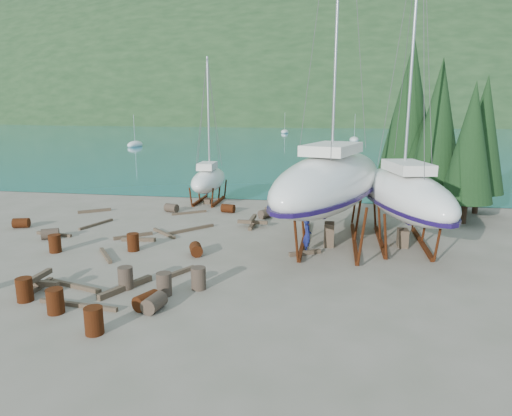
% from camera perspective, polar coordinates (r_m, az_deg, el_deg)
% --- Properties ---
extents(ground, '(600.00, 600.00, 0.00)m').
position_cam_1_polar(ground, '(21.02, -7.70, -6.95)').
color(ground, '#6B6554').
rests_on(ground, ground).
extents(bay_water, '(700.00, 700.00, 0.00)m').
position_cam_1_polar(bay_water, '(334.02, 8.92, 11.05)').
color(bay_water, '#18727B').
rests_on(bay_water, ground).
extents(far_hill, '(800.00, 360.00, 110.00)m').
position_cam_1_polar(far_hill, '(339.01, 8.94, 11.07)').
color(far_hill, '#1B3319').
rests_on(far_hill, ground).
extents(far_house_left, '(6.60, 5.60, 5.60)m').
position_cam_1_polar(far_house_left, '(219.13, -7.91, 11.22)').
color(far_house_left, beige).
rests_on(far_house_left, ground).
extents(far_house_center, '(6.60, 5.60, 5.60)m').
position_cam_1_polar(far_house_center, '(210.55, 2.73, 11.28)').
color(far_house_center, beige).
rests_on(far_house_center, ground).
extents(far_house_right, '(6.60, 5.60, 5.60)m').
position_cam_1_polar(far_house_right, '(210.29, 16.63, 10.79)').
color(far_house_right, beige).
rests_on(far_house_right, ground).
extents(cypress_near_right, '(3.60, 3.60, 10.00)m').
position_cam_1_polar(cypress_near_right, '(31.57, 21.81, 9.47)').
color(cypress_near_right, black).
rests_on(cypress_near_right, ground).
extents(cypress_mid_right, '(3.06, 3.06, 8.50)m').
position_cam_1_polar(cypress_mid_right, '(30.02, 25.26, 7.39)').
color(cypress_mid_right, black).
rests_on(cypress_mid_right, ground).
extents(cypress_back_left, '(4.14, 4.14, 11.50)m').
position_cam_1_polar(cypress_back_left, '(33.25, 18.65, 11.31)').
color(cypress_back_left, black).
rests_on(cypress_back_left, ground).
extents(cypress_far_right, '(3.24, 3.24, 9.00)m').
position_cam_1_polar(cypress_far_right, '(33.29, 26.48, 8.16)').
color(cypress_far_right, black).
rests_on(cypress_far_right, ground).
extents(moored_boat_left, '(2.00, 5.00, 6.05)m').
position_cam_1_polar(moored_boat_left, '(87.00, -14.88, 7.67)').
color(moored_boat_left, white).
rests_on(moored_boat_left, ground).
extents(moored_boat_mid, '(2.00, 5.00, 6.05)m').
position_cam_1_polar(moored_boat_mid, '(99.18, 12.17, 8.33)').
color(moored_boat_mid, white).
rests_on(moored_boat_mid, ground).
extents(moored_boat_far, '(2.00, 5.00, 6.05)m').
position_cam_1_polar(moored_boat_far, '(129.82, 3.61, 9.47)').
color(moored_boat_far, white).
rests_on(moored_boat_far, ground).
extents(large_sailboat_near, '(7.45, 13.38, 20.23)m').
position_cam_1_polar(large_sailboat_near, '(23.67, 9.36, 3.31)').
color(large_sailboat_near, white).
rests_on(large_sailboat_near, ground).
extents(large_sailboat_far, '(5.26, 10.67, 16.24)m').
position_cam_1_polar(large_sailboat_far, '(24.43, 18.04, 1.72)').
color(large_sailboat_far, white).
rests_on(large_sailboat_far, ground).
extents(small_sailboat_shore, '(2.30, 6.63, 10.50)m').
position_cam_1_polar(small_sailboat_shore, '(34.07, -5.95, 3.57)').
color(small_sailboat_shore, white).
rests_on(small_sailboat_shore, ground).
extents(worker, '(0.53, 0.69, 1.69)m').
position_cam_1_polar(worker, '(22.45, 6.42, -3.40)').
color(worker, navy).
rests_on(worker, ground).
extents(drum_1, '(0.72, 0.97, 0.58)m').
position_cam_1_polar(drum_1, '(16.58, -12.60, -11.50)').
color(drum_1, '#2D2823').
rests_on(drum_1, ground).
extents(drum_2, '(1.00, 0.79, 0.58)m').
position_cam_1_polar(drum_2, '(30.27, -27.29, -1.67)').
color(drum_2, '#5A2C0F').
rests_on(drum_2, ground).
extents(drum_3, '(0.58, 0.58, 0.88)m').
position_cam_1_polar(drum_3, '(15.48, -19.61, -13.13)').
color(drum_3, '#5A2C0F').
rests_on(drum_3, ground).
extents(drum_4, '(0.96, 0.72, 0.58)m').
position_cam_1_polar(drum_4, '(30.85, -3.52, -0.05)').
color(drum_4, '#5A2C0F').
rests_on(drum_4, ground).
extents(drum_5, '(0.58, 0.58, 0.88)m').
position_cam_1_polar(drum_5, '(18.09, -7.20, -8.70)').
color(drum_5, '#2D2823').
rests_on(drum_5, ground).
extents(drum_6, '(0.87, 1.04, 0.58)m').
position_cam_1_polar(drum_6, '(22.15, -7.51, -5.14)').
color(drum_6, '#5A2C0F').
rests_on(drum_6, ground).
extents(drum_8, '(0.58, 0.58, 0.88)m').
position_cam_1_polar(drum_8, '(24.43, -23.84, -4.08)').
color(drum_8, '#5A2C0F').
rests_on(drum_8, ground).
extents(drum_9, '(1.01, 0.81, 0.58)m').
position_cam_1_polar(drum_9, '(31.48, -10.52, 0.02)').
color(drum_9, '#2D2823').
rests_on(drum_9, ground).
extents(drum_10, '(0.58, 0.58, 0.88)m').
position_cam_1_polar(drum_10, '(17.39, -23.81, -10.60)').
color(drum_10, '#5A2C0F').
rests_on(drum_10, ground).
extents(drum_11, '(0.97, 1.05, 0.58)m').
position_cam_1_polar(drum_11, '(29.27, 1.18, -0.71)').
color(drum_11, '#2D2823').
rests_on(drum_11, ground).
extents(drum_12, '(0.89, 1.04, 0.58)m').
position_cam_1_polar(drum_12, '(16.81, -13.51, -11.20)').
color(drum_12, '#5A2C0F').
rests_on(drum_12, ground).
extents(drum_13, '(0.58, 0.58, 0.88)m').
position_cam_1_polar(drum_13, '(18.89, -26.95, -9.08)').
color(drum_13, '#5A2C0F').
rests_on(drum_13, ground).
extents(drum_14, '(0.58, 0.58, 0.88)m').
position_cam_1_polar(drum_14, '(23.39, -15.11, -4.14)').
color(drum_14, '#5A2C0F').
rests_on(drum_14, ground).
extents(drum_15, '(1.05, 0.93, 0.58)m').
position_cam_1_polar(drum_15, '(27.01, -24.33, -2.95)').
color(drum_15, '#2D2823').
rests_on(drum_15, ground).
extents(drum_16, '(0.58, 0.58, 0.88)m').
position_cam_1_polar(drum_16, '(18.69, -15.99, -8.40)').
color(drum_16, '#2D2823').
rests_on(drum_16, ground).
extents(drum_17, '(0.58, 0.58, 0.88)m').
position_cam_1_polar(drum_17, '(17.73, -11.41, -9.31)').
color(drum_17, '#2D2823').
rests_on(drum_17, ground).
extents(timber_0, '(2.04, 1.48, 0.14)m').
position_cam_1_polar(timber_0, '(30.84, -8.33, -0.58)').
color(timber_0, brown).
rests_on(timber_0, ground).
extents(timber_1, '(1.53, 1.00, 0.19)m').
position_cam_1_polar(timber_1, '(22.20, 6.14, -5.59)').
color(timber_1, brown).
rests_on(timber_1, ground).
extents(timber_2, '(1.84, 1.44, 0.19)m').
position_cam_1_polar(timber_2, '(32.88, -19.53, -0.32)').
color(timber_2, brown).
rests_on(timber_2, ground).
extents(timber_3, '(3.13, 0.43, 0.15)m').
position_cam_1_polar(timber_3, '(17.74, -21.35, -11.22)').
color(timber_3, brown).
rests_on(timber_3, ground).
extents(timber_4, '(1.72, 1.54, 0.17)m').
position_cam_1_polar(timber_4, '(25.87, -15.10, -3.37)').
color(timber_4, brown).
rests_on(timber_4, ground).
extents(timber_5, '(2.51, 0.84, 0.16)m').
position_cam_1_polar(timber_5, '(19.50, -21.65, -9.06)').
color(timber_5, brown).
rests_on(timber_5, ground).
extents(timber_6, '(1.96, 0.39, 0.19)m').
position_cam_1_polar(timber_6, '(31.41, 2.85, -0.18)').
color(timber_6, brown).
rests_on(timber_6, ground).
extents(timber_7, '(1.03, 1.65, 0.17)m').
position_cam_1_polar(timber_7, '(19.82, -9.65, -7.97)').
color(timber_7, brown).
rests_on(timber_7, ground).
extents(timber_8, '(1.82, 0.43, 0.19)m').
position_cam_1_polar(timber_8, '(25.05, -14.46, -3.83)').
color(timber_8, brown).
rests_on(timber_8, ground).
extents(timber_10, '(2.09, 2.46, 0.16)m').
position_cam_1_polar(timber_10, '(26.57, -8.12, -2.65)').
color(timber_10, brown).
rests_on(timber_10, ground).
extents(timber_11, '(1.88, 1.67, 0.15)m').
position_cam_1_polar(timber_11, '(26.01, -11.41, -3.12)').
color(timber_11, brown).
rests_on(timber_11, ground).
extents(timber_12, '(1.51, 1.86, 0.17)m').
position_cam_1_polar(timber_12, '(22.89, -18.28, -5.63)').
color(timber_12, brown).
rests_on(timber_12, ground).
extents(timber_15, '(0.89, 2.57, 0.15)m').
position_cam_1_polar(timber_15, '(29.12, -19.32, -1.92)').
color(timber_15, brown).
rests_on(timber_15, ground).
extents(timber_16, '(1.27, 2.38, 0.23)m').
position_cam_1_polar(timber_16, '(18.68, -15.98, -9.49)').
color(timber_16, brown).
rests_on(timber_16, ground).
extents(timber_17, '(2.28, 0.48, 0.16)m').
position_cam_1_polar(timber_17, '(27.68, -23.93, -3.01)').
color(timber_17, brown).
rests_on(timber_17, ground).
extents(timber_pile_fore, '(1.80, 1.80, 0.60)m').
position_cam_1_polar(timber_pile_fore, '(19.79, -25.73, -8.44)').
color(timber_pile_fore, brown).
rests_on(timber_pile_fore, ground).
extents(timber_pile_aft, '(1.80, 1.80, 0.60)m').
position_cam_1_polar(timber_pile_aft, '(27.08, -0.45, -1.76)').
color(timber_pile_aft, brown).
rests_on(timber_pile_aft, ground).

